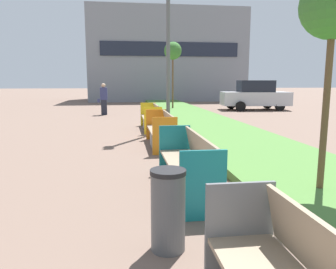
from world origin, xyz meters
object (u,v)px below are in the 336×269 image
at_px(litter_bin, 168,210).
at_px(parked_car_distant, 255,95).
at_px(pedestrian_walking, 104,99).
at_px(bench_teal_frame, 188,169).
at_px(sapling_tree_far, 173,52).
at_px(bench_yellow_frame, 152,120).
at_px(bench_orange_frame, 161,133).
at_px(street_lamp_post, 168,12).
at_px(sapling_tree_near, 333,9).

xyz_separation_m(litter_bin, parked_car_distant, (7.84, 16.67, 0.47)).
bearing_deg(pedestrian_walking, bench_teal_frame, -80.76).
bearing_deg(sapling_tree_far, bench_yellow_frame, -104.39).
xyz_separation_m(bench_orange_frame, parked_car_distant, (7.25, 10.95, 0.54)).
bearing_deg(bench_orange_frame, sapling_tree_far, 79.83).
relative_size(bench_yellow_frame, sapling_tree_far, 0.56).
height_order(bench_orange_frame, pedestrian_walking, pedestrian_walking).
height_order(bench_teal_frame, pedestrian_walking, pedestrian_walking).
bearing_deg(litter_bin, pedestrian_walking, 95.85).
distance_m(sapling_tree_far, parked_car_distant, 5.92).
relative_size(litter_bin, sapling_tree_far, 0.22).
relative_size(bench_orange_frame, pedestrian_walking, 1.34).
bearing_deg(bench_teal_frame, parked_car_distant, 63.92).
bearing_deg(litter_bin, bench_orange_frame, 84.16).
bearing_deg(pedestrian_walking, street_lamp_post, -65.57).
distance_m(street_lamp_post, sapling_tree_near, 7.82).
xyz_separation_m(bench_teal_frame, street_lamp_post, (0.61, 6.93, 3.88)).
height_order(litter_bin, sapling_tree_near, sapling_tree_near).
bearing_deg(sapling_tree_far, street_lamp_post, -99.75).
relative_size(sapling_tree_near, parked_car_distant, 0.76).
xyz_separation_m(street_lamp_post, sapling_tree_near, (1.34, -7.57, -1.44)).
bearing_deg(bench_teal_frame, bench_yellow_frame, 90.01).
relative_size(pedestrian_walking, parked_car_distant, 0.39).
height_order(bench_yellow_frame, pedestrian_walking, pedestrian_walking).
bearing_deg(bench_yellow_frame, sapling_tree_far, 75.61).
bearing_deg(pedestrian_walking, litter_bin, -84.15).
xyz_separation_m(litter_bin, street_lamp_post, (1.20, 8.79, 3.81)).
relative_size(sapling_tree_far, pedestrian_walking, 2.43).
xyz_separation_m(bench_teal_frame, litter_bin, (-0.59, -1.86, 0.07)).
distance_m(bench_orange_frame, litter_bin, 5.75).
relative_size(bench_yellow_frame, litter_bin, 2.61).
height_order(bench_teal_frame, street_lamp_post, street_lamp_post).
relative_size(street_lamp_post, parked_car_distant, 1.77).
xyz_separation_m(street_lamp_post, sapling_tree_far, (1.34, 7.78, -0.70)).
distance_m(sapling_tree_far, pedestrian_walking, 5.19).
xyz_separation_m(litter_bin, pedestrian_walking, (-1.51, 14.75, 0.42)).
bearing_deg(sapling_tree_far, bench_orange_frame, -100.17).
bearing_deg(bench_yellow_frame, street_lamp_post, -17.41).
relative_size(street_lamp_post, sapling_tree_far, 1.87).
bearing_deg(parked_car_distant, bench_teal_frame, -109.50).
bearing_deg(sapling_tree_near, sapling_tree_far, 90.00).
height_order(street_lamp_post, pedestrian_walking, street_lamp_post).
relative_size(litter_bin, parked_car_distant, 0.20).
bearing_deg(street_lamp_post, parked_car_distant, 49.86).
bearing_deg(bench_orange_frame, litter_bin, -95.84).
bearing_deg(bench_yellow_frame, bench_orange_frame, -90.01).
bearing_deg(street_lamp_post, pedestrian_walking, 114.43).
bearing_deg(sapling_tree_near, bench_teal_frame, 161.82).
distance_m(bench_teal_frame, bench_yellow_frame, 7.13).
bearing_deg(sapling_tree_far, litter_bin, -98.69).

